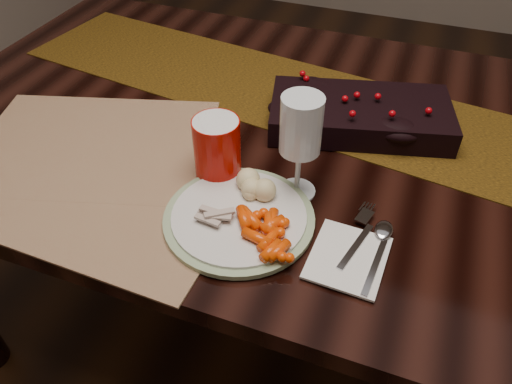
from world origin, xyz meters
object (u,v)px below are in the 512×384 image
(centerpiece, at_px, (361,111))
(mashed_potatoes, at_px, (254,184))
(napkin, at_px, (348,258))
(wine_glass, at_px, (300,148))
(dining_table, at_px, (304,248))
(baby_carrots, at_px, (264,234))
(dinner_plate, at_px, (239,217))
(red_cup, at_px, (217,148))
(placemat_main, at_px, (112,198))
(turkey_shreds, at_px, (214,218))

(centerpiece, height_order, mashed_potatoes, centerpiece)
(napkin, bearing_deg, wine_glass, 136.69)
(dining_table, distance_m, baby_carrots, 0.53)
(baby_carrots, height_order, napkin, baby_carrots)
(dinner_plate, bearing_deg, napkin, -5.65)
(mashed_potatoes, bearing_deg, red_cup, 155.05)
(wine_glass, bearing_deg, baby_carrots, -94.28)
(dinner_plate, xyz_separation_m, napkin, (0.20, -0.02, -0.00))
(dining_table, bearing_deg, centerpiece, 31.97)
(baby_carrots, bearing_deg, red_cup, 135.11)
(dining_table, distance_m, mashed_potatoes, 0.48)
(dining_table, relative_size, placemat_main, 3.95)
(baby_carrots, relative_size, mashed_potatoes, 1.59)
(napkin, bearing_deg, turkey_shreds, -174.72)
(dinner_plate, bearing_deg, placemat_main, -173.72)
(placemat_main, relative_size, red_cup, 3.79)
(dinner_plate, relative_size, mashed_potatoes, 3.55)
(dining_table, xyz_separation_m, napkin, (0.14, -0.33, 0.38))
(placemat_main, bearing_deg, wine_glass, 25.39)
(dinner_plate, distance_m, turkey_shreds, 0.05)
(placemat_main, relative_size, baby_carrots, 3.87)
(dining_table, distance_m, placemat_main, 0.58)
(placemat_main, distance_m, mashed_potatoes, 0.26)
(dinner_plate, height_order, baby_carrots, baby_carrots)
(centerpiece, bearing_deg, dining_table, -148.03)
(dinner_plate, height_order, red_cup, red_cup)
(dining_table, xyz_separation_m, mashed_potatoes, (-0.05, -0.25, 0.41))
(baby_carrots, xyz_separation_m, turkey_shreds, (-0.09, 0.01, -0.00))
(napkin, bearing_deg, dining_table, 116.04)
(baby_carrots, distance_m, mashed_potatoes, 0.12)
(placemat_main, relative_size, turkey_shreds, 7.00)
(napkin, bearing_deg, centerpiece, 101.82)
(centerpiece, relative_size, turkey_shreds, 5.80)
(baby_carrots, xyz_separation_m, wine_glass, (0.01, 0.15, 0.07))
(dining_table, xyz_separation_m, placemat_main, (-0.29, -0.33, 0.38))
(red_cup, bearing_deg, baby_carrots, -44.89)
(dining_table, bearing_deg, baby_carrots, -89.09)
(mashed_potatoes, bearing_deg, turkey_shreds, -112.14)
(dinner_plate, distance_m, red_cup, 0.14)
(centerpiece, xyz_separation_m, dinner_plate, (-0.13, -0.36, -0.03))
(centerpiece, relative_size, baby_carrots, 3.21)
(dining_table, distance_m, red_cup, 0.50)
(mashed_potatoes, relative_size, wine_glass, 0.37)
(dining_table, height_order, placemat_main, placemat_main)
(placemat_main, xyz_separation_m, red_cup, (0.16, 0.13, 0.06))
(centerpiece, distance_m, red_cup, 0.34)
(dinner_plate, relative_size, turkey_shreds, 4.04)
(baby_carrots, bearing_deg, dining_table, 90.91)
(red_cup, bearing_deg, placemat_main, -140.07)
(centerpiece, xyz_separation_m, napkin, (0.06, -0.38, -0.03))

